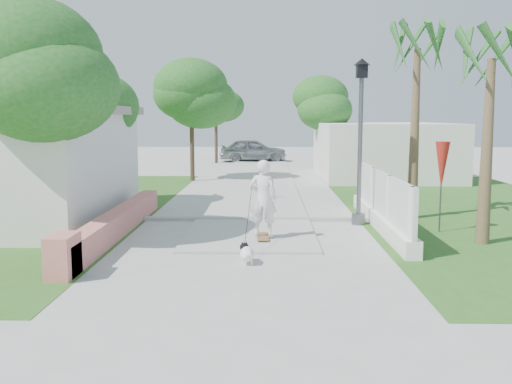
{
  "coord_description": "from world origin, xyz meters",
  "views": [
    {
      "loc": [
        0.41,
        -9.83,
        2.93
      ],
      "look_at": [
        0.14,
        3.89,
        1.1
      ],
      "focal_mm": 40.0,
      "sensor_mm": 36.0,
      "label": 1
    }
  ],
  "objects_px": {
    "skateboarder": "(262,200)",
    "parked_car": "(253,150)",
    "bollard": "(261,184)",
    "patio_umbrella": "(442,166)",
    "dog": "(247,253)",
    "street_lamp": "(360,135)"
  },
  "relations": [
    {
      "from": "patio_umbrella",
      "to": "skateboarder",
      "type": "bearing_deg",
      "value": -164.92
    },
    {
      "from": "patio_umbrella",
      "to": "parked_car",
      "type": "xyz_separation_m",
      "value": [
        -5.32,
        22.85,
        -0.94
      ]
    },
    {
      "from": "bollard",
      "to": "skateboarder",
      "type": "xyz_separation_m",
      "value": [
        0.09,
        -6.72,
        0.4
      ]
    },
    {
      "from": "street_lamp",
      "to": "skateboarder",
      "type": "distance_m",
      "value": 3.72
    },
    {
      "from": "patio_umbrella",
      "to": "dog",
      "type": "xyz_separation_m",
      "value": [
        -4.79,
        -3.24,
        -1.46
      ]
    },
    {
      "from": "skateboarder",
      "to": "dog",
      "type": "xyz_separation_m",
      "value": [
        -0.28,
        -2.03,
        -0.75
      ]
    },
    {
      "from": "skateboarder",
      "to": "street_lamp",
      "type": "bearing_deg",
      "value": -130.99
    },
    {
      "from": "patio_umbrella",
      "to": "dog",
      "type": "height_order",
      "value": "patio_umbrella"
    },
    {
      "from": "dog",
      "to": "parked_car",
      "type": "bearing_deg",
      "value": 74.5
    },
    {
      "from": "skateboarder",
      "to": "parked_car",
      "type": "bearing_deg",
      "value": -79.37
    },
    {
      "from": "skateboarder",
      "to": "dog",
      "type": "height_order",
      "value": "skateboarder"
    },
    {
      "from": "patio_umbrella",
      "to": "dog",
      "type": "distance_m",
      "value": 5.97
    },
    {
      "from": "bollard",
      "to": "parked_car",
      "type": "bearing_deg",
      "value": 92.37
    },
    {
      "from": "bollard",
      "to": "patio_umbrella",
      "type": "bearing_deg",
      "value": -50.09
    },
    {
      "from": "bollard",
      "to": "dog",
      "type": "relative_size",
      "value": 1.84
    },
    {
      "from": "street_lamp",
      "to": "dog",
      "type": "xyz_separation_m",
      "value": [
        -2.89,
        -4.24,
        -2.2
      ]
    },
    {
      "from": "skateboarder",
      "to": "parked_car",
      "type": "distance_m",
      "value": 24.08
    },
    {
      "from": "street_lamp",
      "to": "skateboarder",
      "type": "xyz_separation_m",
      "value": [
        -2.61,
        -2.22,
        -1.44
      ]
    },
    {
      "from": "street_lamp",
      "to": "dog",
      "type": "height_order",
      "value": "street_lamp"
    },
    {
      "from": "bollard",
      "to": "patio_umbrella",
      "type": "distance_m",
      "value": 7.25
    },
    {
      "from": "street_lamp",
      "to": "parked_car",
      "type": "distance_m",
      "value": 22.18
    },
    {
      "from": "street_lamp",
      "to": "patio_umbrella",
      "type": "xyz_separation_m",
      "value": [
        1.9,
        -1.0,
        -0.74
      ]
    }
  ]
}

